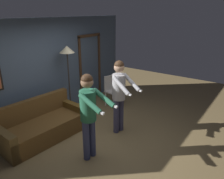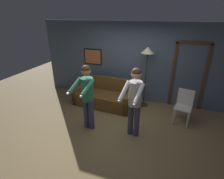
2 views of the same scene
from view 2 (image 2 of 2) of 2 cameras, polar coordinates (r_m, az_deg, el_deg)
ground_plane at (r=4.74m, az=0.23°, el=-12.62°), size 12.00×12.00×0.00m
back_wall_assembly at (r=5.88m, az=6.57°, el=8.66°), size 6.40×0.10×2.60m
couch at (r=5.77m, az=-2.49°, el=-2.38°), size 1.95×0.98×0.87m
torchiere_lamp at (r=5.35m, az=11.46°, el=10.68°), size 0.39×0.39×1.91m
person_standing_left at (r=4.29m, az=-8.17°, el=-0.88°), size 0.47×0.72×1.72m
person_standing_right at (r=4.02m, az=7.45°, el=-2.38°), size 0.51×0.69×1.73m
dining_chair_distant at (r=5.16m, az=22.44°, el=-4.50°), size 0.49×0.49×0.93m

